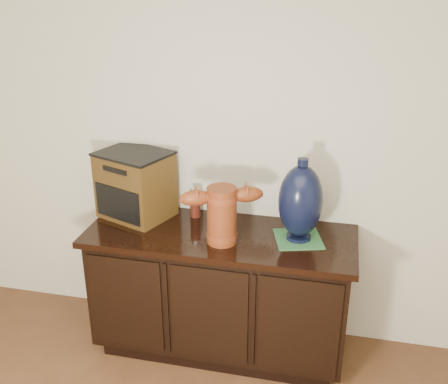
% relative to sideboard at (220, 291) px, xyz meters
% --- Properties ---
extents(sideboard, '(1.46, 0.56, 0.75)m').
position_rel_sideboard_xyz_m(sideboard, '(0.00, 0.00, 0.00)').
color(sideboard, black).
rests_on(sideboard, ground).
extents(terracotta_vessel, '(0.43, 0.24, 0.31)m').
position_rel_sideboard_xyz_m(terracotta_vessel, '(0.03, -0.09, 0.54)').
color(terracotta_vessel, brown).
rests_on(terracotta_vessel, sideboard).
extents(tv_radio, '(0.47, 0.42, 0.38)m').
position_rel_sideboard_xyz_m(tv_radio, '(-0.52, 0.12, 0.56)').
color(tv_radio, '#422C10').
rests_on(tv_radio, sideboard).
extents(green_mat, '(0.29, 0.29, 0.01)m').
position_rel_sideboard_xyz_m(green_mat, '(0.42, 0.02, 0.37)').
color(green_mat, '#2B6134').
rests_on(green_mat, sideboard).
extents(lamp_base, '(0.28, 0.28, 0.44)m').
position_rel_sideboard_xyz_m(lamp_base, '(0.42, 0.02, 0.59)').
color(lamp_base, black).
rests_on(lamp_base, green_mat).
extents(spray_can, '(0.06, 0.06, 0.18)m').
position_rel_sideboard_xyz_m(spray_can, '(-0.19, 0.18, 0.45)').
color(spray_can, maroon).
rests_on(spray_can, sideboard).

